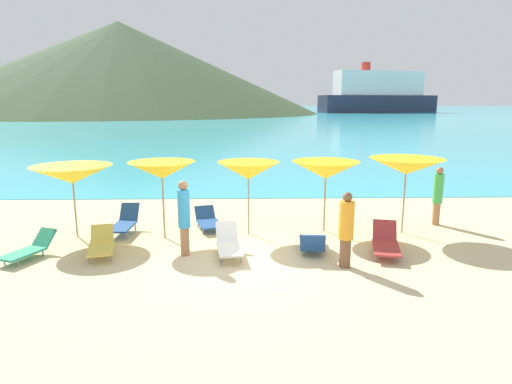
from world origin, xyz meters
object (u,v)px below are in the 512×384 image
at_px(beachgoer_0, 346,228).
at_px(cruise_ship, 378,94).
at_px(lounge_chair_0, 228,244).
at_px(lounge_chair_6, 101,244).
at_px(umbrella_4, 406,166).
at_px(beachgoer_1, 184,215).
at_px(umbrella_0, 72,175).
at_px(lounge_chair_3, 312,243).
at_px(umbrella_1, 162,170).
at_px(umbrella_2, 248,171).
at_px(lounge_chair_2, 386,242).
at_px(lounge_chair_4, 125,222).
at_px(umbrella_3, 326,170).
at_px(lounge_chair_5, 208,220).
at_px(beachgoer_2, 438,194).
at_px(lounge_chair_1, 30,248).

relative_size(beachgoer_0, cruise_ship, 0.04).
distance_m(lounge_chair_0, lounge_chair_6, 3.23).
distance_m(umbrella_4, beachgoer_1, 6.50).
bearing_deg(cruise_ship, umbrella_4, -118.81).
height_order(umbrella_0, lounge_chair_3, umbrella_0).
bearing_deg(umbrella_1, lounge_chair_6, -134.48).
relative_size(lounge_chair_6, cruise_ship, 0.04).
xyz_separation_m(lounge_chair_0, cruise_ship, (48.48, 149.43, 6.15)).
bearing_deg(lounge_chair_6, beachgoer_1, -17.10).
distance_m(umbrella_2, umbrella_4, 4.55).
xyz_separation_m(lounge_chair_2, lounge_chair_4, (-7.15, 1.96, 0.05)).
xyz_separation_m(umbrella_2, cruise_ship, (47.96, 147.55, 4.60)).
bearing_deg(beachgoer_1, beachgoer_0, 40.52).
bearing_deg(lounge_chair_3, lounge_chair_2, -176.54).
bearing_deg(umbrella_3, lounge_chair_3, -108.75).
distance_m(lounge_chair_3, lounge_chair_6, 5.36).
xyz_separation_m(umbrella_0, umbrella_2, (4.94, 0.15, 0.07)).
xyz_separation_m(umbrella_3, lounge_chair_6, (-6.01, -1.91, -1.57)).
relative_size(umbrella_1, lounge_chair_5, 1.44).
height_order(umbrella_2, lounge_chair_6, umbrella_2).
bearing_deg(lounge_chair_5, cruise_ship, 54.74).
distance_m(umbrella_2, beachgoer_0, 3.62).
relative_size(umbrella_0, cruise_ship, 0.05).
relative_size(umbrella_0, beachgoer_1, 1.20).
distance_m(lounge_chair_5, beachgoer_2, 7.19).
xyz_separation_m(umbrella_4, lounge_chair_2, (-1.06, -1.78, -1.70)).
height_order(umbrella_3, beachgoer_0, umbrella_3).
bearing_deg(lounge_chair_1, lounge_chair_2, 23.56).
bearing_deg(lounge_chair_5, lounge_chair_4, 171.77).
relative_size(umbrella_4, lounge_chair_4, 1.46).
xyz_separation_m(umbrella_1, cruise_ship, (50.36, 147.88, 4.53)).
xyz_separation_m(lounge_chair_4, cruise_ship, (51.62, 147.37, 6.14)).
height_order(lounge_chair_1, lounge_chair_2, lounge_chair_2).
xyz_separation_m(lounge_chair_0, beachgoer_1, (-1.10, 0.07, 0.72)).
relative_size(lounge_chair_5, cruise_ship, 0.03).
height_order(lounge_chair_0, cruise_ship, cruise_ship).
bearing_deg(umbrella_1, lounge_chair_0, -39.46).
distance_m(lounge_chair_5, lounge_chair_6, 3.37).
relative_size(lounge_chair_3, beachgoer_1, 0.80).
distance_m(umbrella_1, lounge_chair_3, 4.56).
xyz_separation_m(lounge_chair_6, beachgoer_0, (5.98, -1.00, 0.67)).
distance_m(umbrella_0, cruise_ship, 156.96).
height_order(lounge_chair_2, beachgoer_1, beachgoer_1).
bearing_deg(lounge_chair_0, lounge_chair_6, 169.12).
distance_m(umbrella_4, lounge_chair_4, 8.38).
bearing_deg(cruise_ship, umbrella_3, -119.65).
height_order(lounge_chair_0, beachgoer_0, beachgoer_0).
xyz_separation_m(lounge_chair_4, beachgoer_1, (2.05, -1.99, 0.71)).
bearing_deg(lounge_chair_1, lounge_chair_4, 72.27).
relative_size(lounge_chair_1, lounge_chair_2, 0.88).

